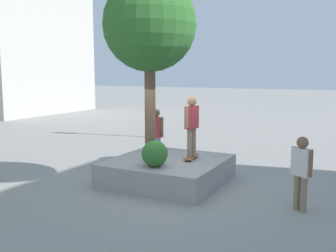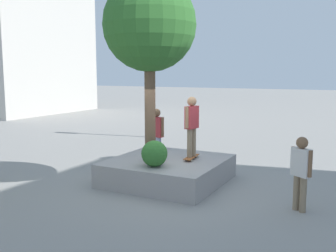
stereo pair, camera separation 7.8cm
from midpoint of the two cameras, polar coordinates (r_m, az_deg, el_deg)
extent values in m
plane|color=gray|center=(10.10, 0.48, -8.97)|extent=(120.00, 120.00, 0.00)
cube|color=gray|center=(10.53, -0.21, -6.52)|extent=(2.91, 2.87, 0.61)
cylinder|color=brown|center=(10.03, -2.86, 2.79)|extent=(0.28, 0.28, 2.85)
sphere|color=#2D6628|center=(10.06, -2.94, 14.64)|extent=(2.36, 2.36, 2.36)
sphere|color=#2D6628|center=(9.61, -2.20, -4.06)|extent=(0.65, 0.65, 0.65)
cube|color=brown|center=(10.47, 3.24, -4.53)|extent=(0.82, 0.30, 0.02)
sphere|color=beige|center=(10.74, 3.22, -4.40)|extent=(0.06, 0.06, 0.06)
sphere|color=beige|center=(10.70, 4.08, -4.47)|extent=(0.06, 0.06, 0.06)
sphere|color=beige|center=(10.27, 2.35, -4.98)|extent=(0.06, 0.06, 0.06)
sphere|color=beige|center=(10.22, 3.25, -5.05)|extent=(0.06, 0.06, 0.06)
cylinder|color=#847056|center=(10.32, 2.98, -2.51)|extent=(0.14, 0.14, 0.76)
cylinder|color=#847056|center=(10.47, 3.52, -2.36)|extent=(0.14, 0.14, 0.76)
cube|color=#B23338|center=(10.30, 3.28, 1.28)|extent=(0.45, 0.25, 0.60)
cylinder|color=#9E7251|center=(10.11, 2.59, 1.25)|extent=(0.09, 0.09, 0.56)
cylinder|color=#9E7251|center=(10.48, 3.95, 1.48)|extent=(0.09, 0.09, 0.56)
sphere|color=#9E7251|center=(10.26, 3.30, 3.62)|extent=(0.25, 0.25, 0.25)
cylinder|color=black|center=(17.50, -2.84, 3.76)|extent=(0.12, 0.12, 3.33)
cube|color=black|center=(17.47, -2.88, 10.61)|extent=(0.34, 0.32, 0.85)
sphere|color=red|center=(17.51, -3.38, 11.41)|extent=(0.14, 0.14, 0.14)
sphere|color=gold|center=(17.50, -3.37, 10.49)|extent=(0.14, 0.14, 0.14)
sphere|color=green|center=(17.49, -3.37, 9.57)|extent=(0.14, 0.14, 0.14)
cylinder|color=#847056|center=(8.77, 19.00, -9.45)|extent=(0.14, 0.14, 0.76)
cylinder|color=#847056|center=(8.89, 18.11, -9.19)|extent=(0.14, 0.14, 0.76)
cube|color=silver|center=(8.66, 18.75, -5.04)|extent=(0.39, 0.46, 0.59)
cylinder|color=brown|center=(8.51, 19.90, -5.20)|extent=(0.09, 0.09, 0.56)
cylinder|color=brown|center=(8.80, 17.65, -4.68)|extent=(0.09, 0.09, 0.56)
sphere|color=brown|center=(8.58, 18.88, -2.30)|extent=(0.25, 0.25, 0.25)
cylinder|color=#8C9EB7|center=(12.85, -2.29, -3.39)|extent=(0.15, 0.15, 0.83)
cylinder|color=#8C9EB7|center=(12.72, -1.60, -3.49)|extent=(0.15, 0.15, 0.83)
cube|color=#B23338|center=(12.66, -1.96, -0.14)|extent=(0.28, 0.50, 0.65)
cylinder|color=brown|center=(12.81, -2.81, 0.04)|extent=(0.10, 0.10, 0.62)
cylinder|color=brown|center=(12.50, -1.09, -0.15)|extent=(0.10, 0.10, 0.62)
sphere|color=brown|center=(12.60, -1.97, 1.94)|extent=(0.27, 0.27, 0.27)
camera|label=1|loc=(0.04, -90.22, -0.03)|focal=41.60mm
camera|label=2|loc=(0.04, 89.78, 0.03)|focal=41.60mm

